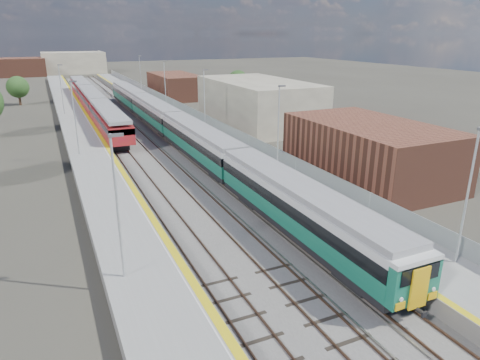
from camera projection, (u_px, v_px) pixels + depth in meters
ground at (144, 127)px, 62.51m from camera, size 320.00×320.00×0.00m
ballast_bed at (125, 125)px, 63.78m from camera, size 10.50×155.00×0.06m
tracks at (127, 122)px, 65.43m from camera, size 8.96×160.00×0.17m
platform_right at (174, 117)px, 66.55m from camera, size 4.70×155.00×8.52m
platform_left at (77, 125)px, 60.95m from camera, size 4.30×155.00×8.52m
buildings at (17, 41)px, 128.28m from camera, size 72.00×185.50×40.00m
green_train at (174, 124)px, 53.11m from camera, size 2.83×78.71×3.11m
red_train at (92, 100)px, 72.34m from camera, size 2.91×58.92×3.67m
tree_c at (18, 87)px, 80.04m from camera, size 4.00×4.00×5.42m
tree_d at (238, 81)px, 88.05m from camera, size 4.30×4.30×5.83m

